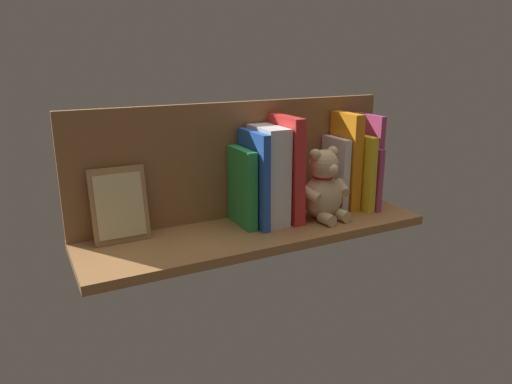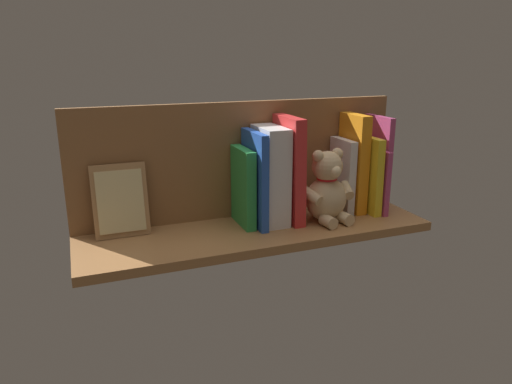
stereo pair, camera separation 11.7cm
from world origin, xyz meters
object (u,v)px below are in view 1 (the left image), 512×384
(dictionary_thick_white, at_px, (268,175))
(picture_frame_leaning, at_px, (119,205))
(teddy_bear, at_px, (323,188))
(book_0, at_px, (367,160))

(dictionary_thick_white, bearing_deg, picture_frame_leaning, -6.32)
(teddy_bear, distance_m, dictionary_thick_white, 0.15)
(book_0, distance_m, dictionary_thick_white, 0.32)
(picture_frame_leaning, bearing_deg, dictionary_thick_white, 173.68)
(dictionary_thick_white, distance_m, picture_frame_leaning, 0.37)
(book_0, height_order, picture_frame_leaning, book_0)
(teddy_bear, bearing_deg, dictionary_thick_white, -24.28)
(dictionary_thick_white, xyz_separation_m, picture_frame_leaning, (0.37, -0.04, -0.04))
(book_0, relative_size, picture_frame_leaning, 1.48)
(picture_frame_leaning, bearing_deg, book_0, 177.18)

